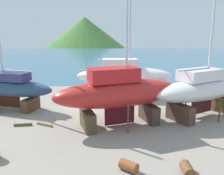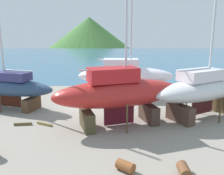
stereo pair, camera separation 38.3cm
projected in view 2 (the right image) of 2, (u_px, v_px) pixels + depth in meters
The scene contains 12 objects.
ground_plane at pixel (76, 121), 18.57m from camera, with size 50.65×50.65×0.00m, color gray.
sea_water at pixel (102, 57), 67.37m from camera, with size 168.14×74.84×0.01m, color #356483.
headland_hill at pixel (89, 43), 160.42m from camera, with size 90.38×90.38×33.76m, color #437335.
sailboat_far_slipway at pixel (125, 75), 25.56m from camera, with size 10.29×3.35×15.82m.
sailboat_mid_port at pixel (9, 87), 21.48m from camera, with size 9.06×4.89×13.43m.
sailboat_small_center at pixel (203, 89), 19.16m from camera, with size 10.01×7.43×15.40m.
sailboat_large_starboard at pixel (118, 93), 17.34m from camera, with size 10.18×5.77×15.83m.
worker at pixel (137, 78), 32.00m from camera, with size 0.49×0.37×1.64m.
barrel_ochre at pixel (184, 170), 11.53m from camera, with size 0.54×0.54×0.93m, color brown.
barrel_tar_black at pixel (125, 166), 11.88m from camera, with size 0.53×0.53×0.92m, color brown.
timber_plank_near at pixel (23, 124), 17.79m from camera, with size 1.31×0.13×0.19m, color brown.
timber_long_aft at pixel (44, 124), 17.83m from camera, with size 1.39×0.16×0.16m, color olive.
Camera 2 is at (2.78, -21.99, 6.76)m, focal length 38.22 mm.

